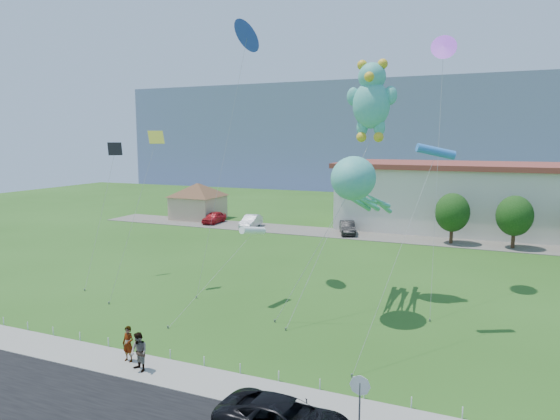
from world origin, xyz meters
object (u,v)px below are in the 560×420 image
object	(u,v)px
teddy_bear_kite	(371,99)
parked_car_red	(214,217)
pedestrian_right	(139,352)
parked_car_silver	(251,221)
stop_sign	(360,391)
pavilion	(198,197)
pedestrian_left	(128,344)
parked_car_black	(347,228)
octopus_kite	(358,188)

from	to	relation	value
teddy_bear_kite	parked_car_red	bearing A→B (deg)	138.97
pedestrian_right	parked_car_silver	xyz separation A→B (m)	(-12.51, 37.48, -0.20)
stop_sign	pedestrian_right	world-z (taller)	stop_sign
pavilion	parked_car_red	xyz separation A→B (m)	(4.02, -2.54, -2.21)
pedestrian_left	parked_car_silver	xyz separation A→B (m)	(-11.32, 36.81, -0.15)
parked_car_silver	parked_car_black	xyz separation A→B (m)	(12.35, 0.49, -0.02)
pedestrian_left	pedestrian_right	xyz separation A→B (m)	(1.19, -0.67, 0.05)
parked_car_black	parked_car_red	bearing A→B (deg)	158.59
pedestrian_left	teddy_bear_kite	bearing A→B (deg)	64.69
pavilion	parked_car_red	bearing A→B (deg)	-32.33
parked_car_silver	octopus_kite	bearing A→B (deg)	-58.43
pedestrian_left	parked_car_silver	size ratio (longest dim) A/B	0.38
pedestrian_right	octopus_kite	size ratio (longest dim) A/B	0.19
pedestrian_left	parked_car_red	bearing A→B (deg)	117.71
teddy_bear_kite	pavilion	bearing A→B (deg)	140.03
pedestrian_left	parked_car_red	size ratio (longest dim) A/B	0.40
stop_sign	parked_car_silver	xyz separation A→B (m)	(-23.48, 38.55, -1.03)
pedestrian_right	parked_car_silver	world-z (taller)	pedestrian_right
pavilion	parked_car_black	size ratio (longest dim) A/B	1.99
parked_car_red	parked_car_black	distance (m)	18.36
pedestrian_left	pedestrian_right	distance (m)	1.36
pedestrian_left	parked_car_silver	distance (m)	38.51
stop_sign	octopus_kite	bearing A→B (deg)	104.98
parked_car_silver	teddy_bear_kite	size ratio (longest dim) A/B	0.29
teddy_bear_kite	parked_car_black	bearing A→B (deg)	108.74
teddy_bear_kite	stop_sign	bearing A→B (deg)	-77.78
pedestrian_right	teddy_bear_kite	size ratio (longest dim) A/B	0.11
pedestrian_left	octopus_kite	distance (m)	16.19
parked_car_silver	parked_car_red	bearing A→B (deg)	162.62
pedestrian_right	pavilion	bearing A→B (deg)	138.37
pavilion	stop_sign	xyz separation A→B (m)	(33.50, -42.21, -1.15)
parked_car_red	pavilion	bearing A→B (deg)	145.14
pedestrian_left	stop_sign	bearing A→B (deg)	-4.97
parked_car_silver	stop_sign	bearing A→B (deg)	-65.54
parked_car_red	teddy_bear_kite	size ratio (longest dim) A/B	0.27
parked_car_red	teddy_bear_kite	bearing A→B (deg)	-43.57
pedestrian_right	parked_car_silver	size ratio (longest dim) A/B	0.40
pedestrian_right	octopus_kite	xyz separation A→B (m)	(7.34, 12.47, 7.02)
parked_car_red	parked_car_black	xyz separation A→B (m)	(18.35, -0.62, 0.01)
pedestrian_right	parked_car_red	size ratio (longest dim) A/B	0.42
parked_car_silver	octopus_kite	distance (m)	32.73
pavilion	teddy_bear_kite	distance (m)	40.31
pedestrian_left	octopus_kite	xyz separation A→B (m)	(8.53, 11.81, 7.07)
teddy_bear_kite	octopus_kite	bearing A→B (deg)	-88.25
stop_sign	octopus_kite	size ratio (longest dim) A/B	0.25
stop_sign	parked_car_silver	world-z (taller)	stop_sign
parked_car_black	teddy_bear_kite	bearing A→B (deg)	-90.73
parked_car_black	teddy_bear_kite	xyz separation A→B (m)	(7.39, -21.78, 13.00)
pedestrian_left	parked_car_black	bearing A→B (deg)	91.58
pedestrian_left	parked_car_silver	bearing A→B (deg)	110.26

